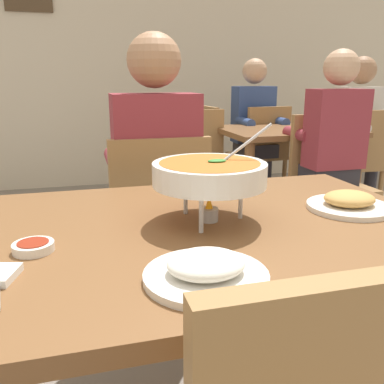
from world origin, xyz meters
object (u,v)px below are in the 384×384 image
object	(u,v)px
chair_bg_corner	(196,151)
rice_plate	(206,270)
sauce_dish	(33,247)
diner_main	(155,169)
chair_bg_right	(262,149)
curry_bowl	(210,174)
dining_table_far	(284,146)
chair_bg_left	(356,158)
patron_bg_right	(254,123)
chair_bg_middle	(325,174)
appetizer_plate	(349,203)
patron_bg_left	(360,127)
dining_table_main	(207,262)
patron_bg_middle	(331,140)
chair_diner_main	(157,222)
chair_bg_window	(201,161)

from	to	relation	value
chair_bg_corner	rice_plate	bearing A→B (deg)	-105.42
sauce_dish	chair_bg_corner	world-z (taller)	chair_bg_corner
diner_main	chair_bg_right	xyz separation A→B (m)	(1.29, 1.70, -0.24)
curry_bowl	chair_bg_corner	bearing A→B (deg)	74.98
curry_bowl	dining_table_far	xyz separation A→B (m)	(1.24, 1.94, -0.26)
chair_bg_left	chair_bg_corner	xyz separation A→B (m)	(-1.15, 0.69, 0.00)
patron_bg_right	curry_bowl	bearing A→B (deg)	-116.01
rice_plate	dining_table_far	xyz separation A→B (m)	(1.35, 2.27, -0.16)
chair_bg_left	chair_bg_middle	xyz separation A→B (m)	(-0.57, -0.45, 0.00)
appetizer_plate	chair_bg_corner	distance (m)	2.57
patron_bg_right	chair_bg_right	bearing A→B (deg)	-38.47
dining_table_far	chair_bg_right	distance (m)	0.51
rice_plate	patron_bg_left	distance (m)	3.04
chair_bg_left	patron_bg_left	distance (m)	0.27
dining_table_far	chair_bg_left	distance (m)	0.61
dining_table_main	chair_bg_middle	size ratio (longest dim) A/B	1.42
sauce_dish	patron_bg_middle	bearing A→B (deg)	40.36
dining_table_main	curry_bowl	world-z (taller)	curry_bowl
chair_bg_left	patron_bg_left	xyz separation A→B (m)	(0.08, 0.10, 0.24)
appetizer_plate	patron_bg_left	bearing A→B (deg)	52.61
diner_main	patron_bg_right	bearing A→B (deg)	54.84
dining_table_far	chair_bg_right	xyz separation A→B (m)	(0.04, 0.50, -0.11)
patron_bg_middle	chair_bg_left	bearing A→B (deg)	40.55
dining_table_main	dining_table_far	size ratio (longest dim) A/B	1.28
dining_table_main	patron_bg_right	bearing A→B (deg)	63.97
chair_bg_right	chair_diner_main	bearing A→B (deg)	-126.81
chair_diner_main	dining_table_main	bearing A→B (deg)	-90.00
dining_table_main	chair_bg_left	distance (m)	2.63
chair_diner_main	diner_main	distance (m)	0.24
dining_table_far	chair_bg_right	bearing A→B (deg)	85.45
chair_bg_middle	chair_bg_corner	world-z (taller)	same
chair_bg_corner	patron_bg_middle	xyz separation A→B (m)	(0.59, -1.18, 0.24)
chair_bg_left	chair_bg_right	size ratio (longest dim) A/B	1.00
chair_bg_corner	patron_bg_right	size ratio (longest dim) A/B	0.69
chair_bg_left	chair_bg_middle	bearing A→B (deg)	-141.74
rice_plate	dining_table_far	world-z (taller)	rice_plate
sauce_dish	chair_bg_corner	bearing A→B (deg)	66.95
dining_table_far	patron_bg_right	world-z (taller)	patron_bg_right
dining_table_far	patron_bg_right	size ratio (longest dim) A/B	0.76
chair_bg_left	chair_bg_window	world-z (taller)	same
diner_main	chair_bg_corner	xyz separation A→B (m)	(0.69, 1.79, -0.24)
diner_main	chair_bg_right	size ratio (longest dim) A/B	1.46
curry_bowl	chair_bg_middle	xyz separation A→B (m)	(1.26, 1.39, -0.37)
rice_plate	chair_bg_corner	world-z (taller)	chair_bg_corner
chair_diner_main	chair_bg_middle	bearing A→B (deg)	27.94
rice_plate	appetizer_plate	distance (m)	0.62
chair_diner_main	patron_bg_middle	xyz separation A→B (m)	(1.28, 0.64, 0.24)
sauce_dish	rice_plate	bearing A→B (deg)	-34.78
chair_bg_window	patron_bg_right	xyz separation A→B (m)	(0.63, 0.45, 0.24)
chair_diner_main	diner_main	world-z (taller)	diner_main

